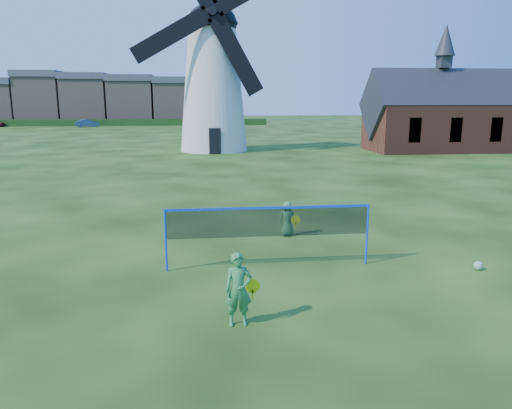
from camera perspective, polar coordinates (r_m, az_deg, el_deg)
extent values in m
plane|color=black|center=(12.18, -0.68, -7.43)|extent=(220.00, 220.00, 0.00)
ellipsoid|color=black|center=(39.81, -5.18, 20.42)|extent=(3.83, 3.83, 2.87)
cylinder|color=black|center=(39.81, -5.18, 20.42)|extent=(3.97, 3.97, 0.16)
cube|color=black|center=(36.93, -4.83, 7.41)|extent=(0.89, 0.11, 1.95)
cube|color=black|center=(37.34, -4.95, 12.77)|extent=(0.62, 0.11, 0.80)
cube|color=black|center=(37.90, -5.05, 17.06)|extent=(0.53, 0.11, 0.71)
cylinder|color=black|center=(38.05, -5.14, 21.61)|extent=(0.62, 1.06, 0.62)
cylinder|color=black|center=(42.12, -5.27, 21.07)|extent=(1.95, 0.11, 1.95)
cylinder|color=black|center=(41.69, -5.26, 21.16)|extent=(0.12, 1.60, 0.12)
cube|color=black|center=(37.64, -9.94, 19.00)|extent=(6.03, 0.09, 4.10)
cube|color=black|center=(37.54, -2.35, 17.13)|extent=(4.10, 0.09, 6.03)
cube|color=brown|center=(41.93, 20.64, 8.42)|extent=(10.95, 5.47, 3.65)
cube|color=#2D3035|center=(41.87, 20.84, 10.90)|extent=(11.49, 5.57, 5.57)
cube|color=#2D3035|center=(41.96, 21.18, 15.32)|extent=(0.91, 0.91, 0.91)
cone|color=#2D3035|center=(42.10, 21.37, 17.55)|extent=(1.55, 1.55, 2.37)
cube|color=black|center=(38.14, 18.13, 8.28)|extent=(0.91, 0.09, 1.82)
cube|color=black|center=(39.55, 22.39, 8.09)|extent=(0.91, 0.09, 1.82)
cube|color=black|center=(41.17, 26.34, 7.88)|extent=(0.91, 0.09, 1.82)
cylinder|color=blue|center=(11.92, -10.53, -4.17)|extent=(0.05, 0.05, 1.55)
cylinder|color=blue|center=(12.56, 12.88, -3.43)|extent=(0.05, 0.05, 1.55)
cube|color=black|center=(11.89, 1.50, -2.14)|extent=(5.00, 0.01, 0.70)
cube|color=blue|center=(11.80, 1.51, -0.40)|extent=(5.00, 0.02, 0.06)
imported|color=#368945|center=(9.04, -2.08, -9.94)|extent=(0.52, 0.35, 1.39)
cylinder|color=#DBE80C|center=(9.23, -0.40, -9.55)|extent=(0.28, 0.02, 0.28)
cube|color=#DBE80C|center=(9.30, -0.40, -10.52)|extent=(0.03, 0.02, 0.20)
imported|color=#418848|center=(14.84, 3.68, -1.68)|extent=(0.55, 0.38, 1.07)
cylinder|color=#DBE80C|center=(14.66, 4.68, -1.81)|extent=(0.28, 0.02, 0.28)
cube|color=#DBE80C|center=(14.71, 4.67, -2.45)|extent=(0.03, 0.02, 0.20)
sphere|color=green|center=(13.18, 24.59, -6.54)|extent=(0.22, 0.22, 0.22)
cube|color=gray|center=(87.22, -23.72, 11.03)|extent=(6.56, 8.00, 7.36)
cube|color=#4C4C54|center=(87.30, -23.96, 13.77)|extent=(6.86, 8.40, 1.00)
cube|color=gray|center=(85.44, -19.16, 11.27)|extent=(6.78, 8.00, 7.06)
cube|color=#4C4C54|center=(85.51, -19.36, 13.97)|extent=(7.08, 8.40, 1.00)
cube|color=gray|center=(84.18, -14.30, 11.47)|extent=(6.94, 8.00, 6.80)
cube|color=#4C4C54|center=(84.24, -14.45, 14.12)|extent=(7.24, 8.40, 1.00)
cube|color=gray|center=(83.53, -9.52, 11.57)|extent=(6.24, 8.00, 6.48)
cube|color=#4C4C54|center=(83.58, -9.61, 14.13)|extent=(6.54, 8.40, 1.00)
cube|color=#193814|center=(80.26, -21.62, 8.90)|extent=(62.00, 0.80, 1.00)
imported|color=navy|center=(76.37, -19.15, 8.99)|extent=(3.56, 1.77, 1.12)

